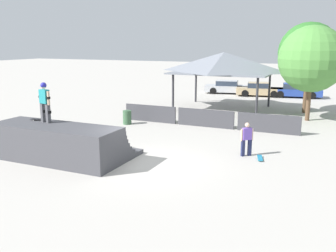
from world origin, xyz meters
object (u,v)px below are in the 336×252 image
(bystander_walking, at_px, (247,138))
(tree_beside_pavilion, at_px, (309,53))
(parked_car_silver, at_px, (228,87))
(parked_car_blue, at_px, (296,91))
(trash_bin, at_px, (127,117))
(skater_on_deck, at_px, (45,100))
(parked_car_tan, at_px, (259,90))
(skateboard_on_ground, at_px, (260,158))
(tree_far_back, at_px, (312,59))
(skateboard_on_deck, at_px, (40,119))

(bystander_walking, relative_size, tree_beside_pavilion, 0.24)
(parked_car_silver, xyz_separation_m, parked_car_blue, (6.42, -0.07, -0.00))
(tree_beside_pavilion, distance_m, trash_bin, 13.48)
(skater_on_deck, xyz_separation_m, parked_car_tan, (4.84, 23.12, -1.93))
(skater_on_deck, distance_m, skateboard_on_ground, 9.64)
(skater_on_deck, height_order, tree_beside_pavilion, tree_beside_pavilion)
(skateboard_on_ground, distance_m, parked_car_blue, 20.28)
(tree_beside_pavilion, distance_m, parked_car_silver, 11.70)
(parked_car_blue, bearing_deg, parked_car_silver, 171.19)
(skateboard_on_ground, distance_m, tree_far_back, 10.40)
(tree_far_back, distance_m, parked_car_silver, 13.94)
(parked_car_silver, relative_size, parked_car_tan, 1.05)
(skater_on_deck, relative_size, bystander_walking, 1.16)
(bystander_walking, bearing_deg, skateboard_on_ground, 121.26)
(skateboard_on_ground, height_order, parked_car_blue, parked_car_blue)
(bystander_walking, bearing_deg, parked_car_tan, -120.21)
(skateboard_on_ground, height_order, parked_car_tan, parked_car_tan)
(trash_bin, bearing_deg, parked_car_silver, 83.71)
(skateboard_on_deck, bearing_deg, parked_car_tan, 62.38)
(skateboard_on_ground, bearing_deg, trash_bin, 52.50)
(bystander_walking, xyz_separation_m, tree_beside_pavilion, (1.45, 12.20, 3.40))
(skater_on_deck, height_order, parked_car_silver, skater_on_deck)
(skateboard_on_deck, xyz_separation_m, parked_car_blue, (8.57, 23.48, -0.99))
(skater_on_deck, bearing_deg, bystander_walking, 37.10)
(trash_bin, height_order, parked_car_silver, parked_car_silver)
(skateboard_on_deck, bearing_deg, skater_on_deck, -34.61)
(tree_beside_pavilion, bearing_deg, skater_on_deck, -120.82)
(parked_car_silver, bearing_deg, parked_car_blue, -10.71)
(tree_beside_pavilion, xyz_separation_m, parked_car_silver, (-7.82, 7.90, -3.63))
(skateboard_on_ground, height_order, tree_far_back, tree_far_back)
(skateboard_on_deck, relative_size, skateboard_on_ground, 1.00)
(skateboard_on_deck, relative_size, parked_car_tan, 0.18)
(tree_beside_pavilion, bearing_deg, parked_car_tan, 122.36)
(skater_on_deck, xyz_separation_m, tree_beside_pavilion, (9.45, 15.84, 1.70))
(skateboard_on_ground, xyz_separation_m, tree_beside_pavilion, (0.78, 12.43, 4.18))
(skateboard_on_deck, bearing_deg, skateboard_on_ground, 4.82)
(tree_beside_pavilion, distance_m, parked_car_blue, 8.75)
(bystander_walking, distance_m, tree_beside_pavilion, 12.75)
(skater_on_deck, relative_size, tree_beside_pavilion, 0.28)
(skateboard_on_deck, bearing_deg, tree_beside_pavilion, 43.03)
(trash_bin, distance_m, parked_car_blue, 18.39)
(skateboard_on_deck, bearing_deg, trash_bin, 72.83)
(trash_bin, bearing_deg, parked_car_tan, 72.43)
(skateboard_on_deck, relative_size, bystander_walking, 0.55)
(bystander_walking, height_order, trash_bin, bystander_walking)
(tree_beside_pavilion, bearing_deg, skateboard_on_deck, -122.53)
(tree_beside_pavilion, xyz_separation_m, trash_bin, (-9.64, -8.61, -3.81))
(parked_car_silver, bearing_deg, tree_far_back, -62.62)
(skateboard_on_deck, height_order, trash_bin, skateboard_on_deck)
(bystander_walking, xyz_separation_m, parked_car_silver, (-6.38, 20.10, -0.24))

